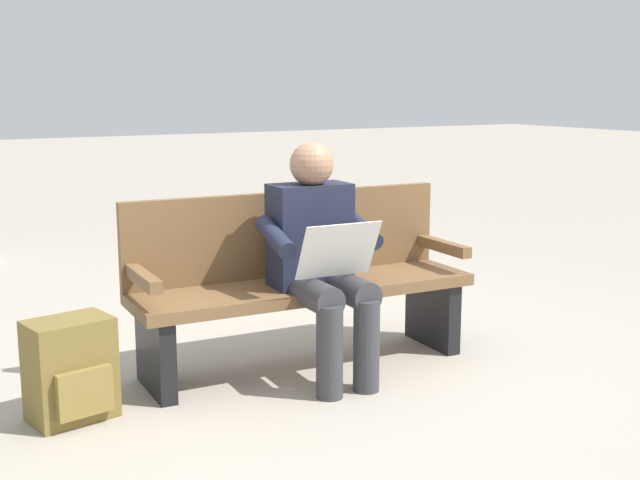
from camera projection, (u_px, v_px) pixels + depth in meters
The scene contains 4 objects.
ground_plane at pixel (305, 366), 4.34m from camera, with size 40.00×40.00×0.00m, color #A89E8E.
bench_near at pixel (299, 278), 4.32m from camera, with size 1.82×0.57×0.90m.
person_seated at pixel (321, 255), 4.09m from camera, with size 0.58×0.59×1.18m.
backpack at pixel (71, 371), 3.62m from camera, with size 0.39×0.33×0.46m.
Camera 1 is at (2.00, 3.63, 1.46)m, focal length 46.34 mm.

